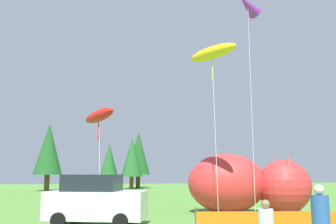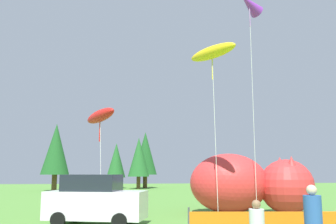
{
  "view_description": "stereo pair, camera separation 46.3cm",
  "coord_description": "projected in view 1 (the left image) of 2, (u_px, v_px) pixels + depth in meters",
  "views": [
    {
      "loc": [
        -3.94,
        -12.69,
        2.21
      ],
      "look_at": [
        -1.3,
        4.08,
        4.93
      ],
      "focal_mm": 40.0,
      "sensor_mm": 36.0,
      "label": 1
    },
    {
      "loc": [
        -3.48,
        -12.75,
        2.21
      ],
      "look_at": [
        -1.3,
        4.08,
        4.93
      ],
      "focal_mm": 40.0,
      "sensor_mm": 36.0,
      "label": 2
    }
  ],
  "objects": [
    {
      "name": "horizon_tree_mid",
      "position": [
        48.0,
        149.0,
        44.6
      ],
      "size": [
        3.35,
        3.35,
        7.99
      ],
      "color": "brown",
      "rests_on": "ground"
    },
    {
      "name": "horizon_tree_northeast",
      "position": [
        132.0,
        157.0,
        49.76
      ],
      "size": [
        2.84,
        2.84,
        6.77
      ],
      "color": "brown",
      "rests_on": "ground"
    },
    {
      "name": "parked_car",
      "position": [
        96.0,
        200.0,
        15.73
      ],
      "size": [
        4.43,
        2.86,
        2.1
      ],
      "rotation": [
        0.0,
        0.0,
        -0.28
      ],
      "color": "white",
      "rests_on": "ground"
    },
    {
      "name": "kite_purple_delta",
      "position": [
        248.0,
        6.0,
        20.67
      ],
      "size": [
        1.8,
        1.62,
        11.98
      ],
      "color": "silver",
      "rests_on": "ground"
    },
    {
      "name": "kite_red_lizard",
      "position": [
        99.0,
        116.0,
        18.84
      ],
      "size": [
        1.94,
        2.97,
        5.46
      ],
      "color": "silver",
      "rests_on": "ground"
    },
    {
      "name": "kite_yellow_hero",
      "position": [
        212.0,
        53.0,
        17.55
      ],
      "size": [
        2.02,
        3.01,
        8.14
      ],
      "color": "silver",
      "rests_on": "ground"
    },
    {
      "name": "horizon_tree_west",
      "position": [
        109.0,
        160.0,
        51.34
      ],
      "size": [
        2.58,
        2.58,
        6.15
      ],
      "color": "brown",
      "rests_on": "ground"
    },
    {
      "name": "spectator_in_yellow_shirt",
      "position": [
        321.0,
        222.0,
        8.86
      ],
      "size": [
        0.42,
        0.42,
        1.91
      ],
      "color": "#2D2D38",
      "rests_on": "ground"
    },
    {
      "name": "inflatable_cat",
      "position": [
        245.0,
        185.0,
        20.36
      ],
      "size": [
        6.85,
        4.25,
        3.2
      ],
      "rotation": [
        0.0,
        0.0,
        -0.24
      ],
      "color": "red",
      "rests_on": "ground"
    },
    {
      "name": "horizon_tree_east",
      "position": [
        138.0,
        153.0,
        52.15
      ],
      "size": [
        3.25,
        3.25,
        7.77
      ],
      "color": "brown",
      "rests_on": "ground"
    }
  ]
}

